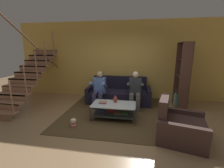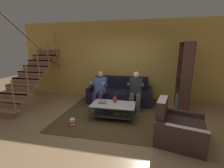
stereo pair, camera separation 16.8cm
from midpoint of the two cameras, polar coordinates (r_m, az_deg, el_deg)
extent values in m
plane|color=#967652|center=(3.85, 1.37, -15.98)|extent=(16.80, 16.80, 0.00)
cube|color=gold|center=(5.82, 5.91, 8.88)|extent=(8.40, 0.12, 2.90)
cube|color=#A7755A|center=(5.32, -35.78, -8.22)|extent=(1.05, 0.28, 0.04)
cube|color=#A7755A|center=(5.44, -33.86, -5.46)|extent=(1.05, 0.28, 0.04)
cube|color=#93674F|center=(5.38, -34.76, -6.59)|extent=(1.05, 0.02, 0.18)
cube|color=#A7755A|center=(5.59, -32.06, -2.84)|extent=(1.05, 0.28, 0.04)
cube|color=#93674F|center=(5.51, -32.90, -3.91)|extent=(1.05, 0.02, 0.18)
cube|color=#A7755A|center=(5.74, -30.36, -0.35)|extent=(1.05, 0.28, 0.04)
cube|color=#93674F|center=(5.67, -31.15, -1.35)|extent=(1.05, 0.02, 0.18)
cube|color=#A7755A|center=(5.92, -28.75, 2.01)|extent=(1.05, 0.28, 0.04)
cube|color=#93674F|center=(5.83, -29.50, 1.06)|extent=(1.05, 0.02, 0.18)
cube|color=#A7755A|center=(6.11, -27.24, 4.22)|extent=(1.05, 0.28, 0.04)
cube|color=#93674F|center=(6.02, -27.94, 3.33)|extent=(1.05, 0.02, 0.18)
cube|color=#A7755A|center=(6.31, -25.81, 6.29)|extent=(1.05, 0.28, 0.04)
cube|color=#93674F|center=(6.21, -26.47, 5.47)|extent=(1.05, 0.02, 0.18)
cube|color=#A7755A|center=(6.52, -24.46, 8.23)|extent=(1.05, 0.28, 0.04)
cube|color=#93674F|center=(6.42, -25.09, 7.46)|extent=(1.05, 0.02, 0.18)
cube|color=#A7755A|center=(6.74, -23.18, 10.04)|extent=(1.05, 0.28, 0.04)
cube|color=#93674F|center=(6.63, -23.78, 9.33)|extent=(1.05, 0.02, 0.18)
cube|color=#A7755A|center=(6.97, -21.98, 11.72)|extent=(1.05, 0.28, 0.04)
cube|color=#93674F|center=(6.86, -22.54, 11.07)|extent=(1.05, 0.02, 0.18)
cylinder|color=#A7755A|center=(4.84, -32.62, -3.85)|extent=(0.04, 0.04, 0.90)
cylinder|color=#A7755A|center=(5.17, -28.80, 1.76)|extent=(0.04, 0.04, 0.90)
cylinder|color=#A7755A|center=(5.56, -25.45, 6.64)|extent=(0.04, 0.04, 0.90)
cylinder|color=#A7755A|center=(6.00, -22.52, 10.83)|extent=(0.04, 0.04, 0.90)
cylinder|color=#A7755A|center=(6.48, -19.94, 14.39)|extent=(0.04, 0.04, 0.90)
cylinder|color=brown|center=(5.65, -25.12, 12.29)|extent=(0.05, 2.58, 1.70)
cube|color=black|center=(5.40, 3.79, -4.78)|extent=(1.96, 0.92, 0.43)
cube|color=black|center=(5.64, 4.39, 0.68)|extent=(1.96, 0.18, 0.46)
cube|color=black|center=(5.62, -6.83, -3.50)|extent=(0.13, 0.92, 0.55)
cube|color=black|center=(5.35, 14.99, -4.72)|extent=(0.13, 0.92, 0.55)
cylinder|color=#3A365A|center=(4.83, -5.63, -6.99)|extent=(0.14, 0.14, 0.43)
cylinder|color=#3A365A|center=(4.78, -3.32, -7.18)|extent=(0.14, 0.14, 0.43)
cylinder|color=#3A365A|center=(4.92, -5.07, -3.46)|extent=(0.14, 0.42, 0.14)
cylinder|color=#3A365A|center=(4.86, -2.81, -3.61)|extent=(0.14, 0.42, 0.14)
cube|color=#5171AF|center=(5.02, -3.35, -0.47)|extent=(0.38, 0.22, 0.52)
cylinder|color=#5171AF|center=(4.90, -6.20, -0.24)|extent=(0.09, 0.49, 0.31)
cylinder|color=#5171AF|center=(4.79, -1.57, -0.47)|extent=(0.09, 0.49, 0.31)
sphere|color=tan|center=(4.95, -3.40, 3.67)|extent=(0.21, 0.21, 0.21)
ellipsoid|color=black|center=(4.97, -3.35, 4.00)|extent=(0.21, 0.21, 0.13)
cylinder|color=#5A5950|center=(4.64, 8.42, -7.97)|extent=(0.14, 0.14, 0.43)
cylinder|color=#5A5950|center=(4.63, 10.92, -8.09)|extent=(0.14, 0.14, 0.43)
cylinder|color=#5A5950|center=(4.72, 8.66, -4.27)|extent=(0.14, 0.42, 0.14)
cylinder|color=#5A5950|center=(4.72, 11.10, -4.38)|extent=(0.14, 0.42, 0.14)
cube|color=#2E3236|center=(4.86, 10.08, -0.99)|extent=(0.38, 0.22, 0.55)
cylinder|color=#2E3236|center=(4.68, 7.54, -0.74)|extent=(0.09, 0.49, 0.31)
cylinder|color=#2E3236|center=(4.67, 12.52, -0.98)|extent=(0.09, 0.49, 0.31)
sphere|color=beige|center=(4.78, 10.26, 3.43)|extent=(0.21, 0.21, 0.21)
ellipsoid|color=black|center=(4.79, 10.28, 3.77)|extent=(0.21, 0.21, 0.13)
cube|color=#B1BABF|center=(4.11, 1.65, -7.73)|extent=(1.18, 0.66, 0.02)
cube|color=#2F3535|center=(4.21, 1.63, -11.08)|extent=(1.09, 0.61, 0.02)
cylinder|color=#302E2C|center=(4.04, -7.42, -11.29)|extent=(0.03, 0.03, 0.42)
cylinder|color=#302E2C|center=(3.85, 9.47, -12.70)|extent=(0.03, 0.03, 0.42)
cylinder|color=#302E2C|center=(4.60, -4.82, -8.14)|extent=(0.03, 0.03, 0.42)
cylinder|color=#302E2C|center=(4.43, 9.84, -9.16)|extent=(0.03, 0.03, 0.42)
cube|color=#2D53AF|center=(4.30, -2.76, -10.24)|extent=(0.16, 0.13, 0.02)
cube|color=red|center=(4.30, 0.35, -10.25)|extent=(0.25, 0.19, 0.02)
cube|color=#977048|center=(4.14, 3.12, -11.19)|extent=(0.19, 0.14, 0.03)
cube|color=#398F4C|center=(4.12, 5.79, -11.37)|extent=(0.17, 0.12, 0.02)
cube|color=#4B3921|center=(4.77, 2.64, -9.94)|extent=(3.00, 3.31, 0.01)
cube|color=#64674D|center=(4.77, 2.64, -9.92)|extent=(1.65, 1.82, 0.00)
ellipsoid|color=maroon|center=(4.20, 2.29, -5.91)|extent=(0.12, 0.12, 0.17)
cylinder|color=maroon|center=(4.18, 2.30, -4.82)|extent=(0.05, 0.05, 0.04)
cube|color=purple|center=(4.18, -2.60, -7.11)|extent=(0.23, 0.18, 0.02)
cube|color=#9F6F4E|center=(4.17, -2.55, -6.84)|extent=(0.19, 0.17, 0.02)
cube|color=#4B2F26|center=(5.63, 25.72, 3.33)|extent=(0.31, 0.04, 2.08)
cube|color=#4B2F26|center=(4.81, 27.41, 1.69)|extent=(0.31, 0.04, 2.08)
cube|color=#4B2F26|center=(5.25, 28.02, 2.46)|extent=(0.07, 0.87, 2.08)
cube|color=#4B2F26|center=(5.48, 25.40, -8.08)|extent=(0.36, 0.84, 0.02)
cube|color=#4B2F26|center=(5.33, 25.93, -2.94)|extent=(0.36, 0.84, 0.02)
cube|color=#4B2F26|center=(5.22, 26.50, 2.57)|extent=(0.36, 0.84, 0.02)
cube|color=#4B2F26|center=(5.17, 27.09, 8.26)|extent=(0.36, 0.84, 0.02)
cube|color=#4B2F26|center=(5.16, 27.69, 13.90)|extent=(0.36, 0.84, 0.02)
cube|color=#976F50|center=(5.76, 24.76, -4.70)|extent=(0.22, 0.07, 0.42)
cube|color=#2459B0|center=(5.71, 25.15, -4.79)|extent=(0.28, 0.06, 0.44)
cube|color=#1C1F36|center=(5.66, 25.10, -4.92)|extent=(0.25, 0.05, 0.44)
cube|color=gold|center=(5.64, 24.98, -5.72)|extent=(0.23, 0.04, 0.30)
cube|color=silver|center=(5.58, 25.10, -5.52)|extent=(0.23, 0.07, 0.38)
cube|color=teal|center=(5.52, 25.14, -5.52)|extent=(0.21, 0.06, 0.41)
cube|color=silver|center=(5.47, 25.51, -5.57)|extent=(0.27, 0.06, 0.44)
cube|color=#2759B0|center=(5.43, 25.43, -6.11)|extent=(0.24, 0.06, 0.37)
cube|color=#ABAB3B|center=(5.39, 25.66, -6.47)|extent=(0.27, 0.07, 0.34)
cube|color=teal|center=(5.31, 25.49, -6.07)|extent=(0.21, 0.06, 0.45)
cube|color=#3D2A26|center=(3.57, 25.62, -16.04)|extent=(1.05, 0.88, 0.42)
cube|color=#3D2A26|center=(3.39, 19.97, -8.80)|extent=(0.32, 0.71, 0.46)
cube|color=#3D2A26|center=(3.19, 25.66, -18.59)|extent=(0.91, 0.32, 0.52)
cube|color=#3D2A26|center=(3.90, 25.74, -12.66)|extent=(0.91, 0.32, 0.52)
cylinder|color=red|center=(3.98, -13.58, -14.97)|extent=(0.13, 0.13, 0.04)
cylinder|color=white|center=(3.97, -13.61, -14.43)|extent=(0.13, 0.13, 0.04)
cylinder|color=red|center=(3.95, -13.65, -13.88)|extent=(0.13, 0.13, 0.04)
cylinder|color=white|center=(3.93, -13.68, -13.33)|extent=(0.13, 0.13, 0.04)
ellipsoid|color=beige|center=(3.91, -13.71, -12.83)|extent=(0.13, 0.13, 0.05)
camera|label=1|loc=(0.08, -88.89, 0.26)|focal=24.00mm
camera|label=2|loc=(0.08, 91.11, -0.26)|focal=24.00mm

